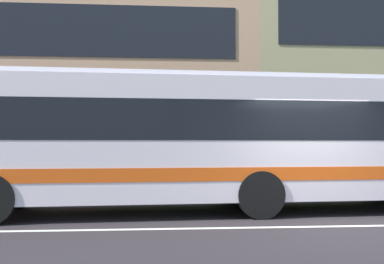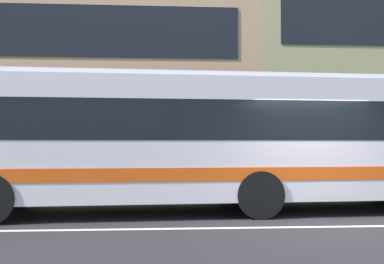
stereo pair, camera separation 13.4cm
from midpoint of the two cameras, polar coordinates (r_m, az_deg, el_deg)
The scene contains 4 objects.
ground_plane at distance 9.36m, azimuth 16.23°, elevation -11.01°, with size 160.00×160.00×0.00m, color #2A2529.
lane_centre_line at distance 9.36m, azimuth 16.23°, elevation -10.99°, with size 60.00×0.16×0.01m, color silver.
hedge_row_far at distance 14.84m, azimuth 12.61°, elevation -5.63°, with size 12.08×1.10×0.95m, color #357124.
transit_bus at distance 10.83m, azimuth 2.66°, elevation -0.68°, with size 11.50×3.20×3.09m.
Camera 1 is at (-3.36, -8.61, 1.56)m, focal length 43.75 mm.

